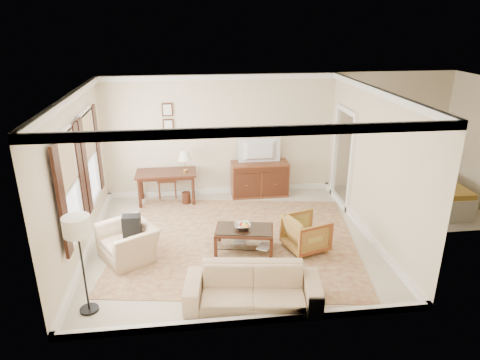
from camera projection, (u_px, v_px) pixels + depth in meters
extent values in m
cube|color=beige|center=(232.00, 240.00, 8.40)|extent=(5.50, 5.00, 0.01)
cube|color=white|center=(231.00, 92.00, 7.37)|extent=(5.50, 5.00, 0.01)
cube|color=beige|center=(220.00, 136.00, 10.20)|extent=(5.50, 0.01, 2.90)
cube|color=beige|center=(251.00, 235.00, 5.57)|extent=(5.50, 0.01, 2.90)
cube|color=beige|center=(77.00, 178.00, 7.57)|extent=(0.01, 5.00, 2.90)
cube|color=beige|center=(374.00, 165.00, 8.20)|extent=(0.01, 5.00, 2.90)
cube|color=beige|center=(408.00, 205.00, 9.96)|extent=(3.00, 2.70, 0.01)
cube|color=beige|center=(480.00, 143.00, 9.61)|extent=(0.01, 2.70, 2.90)
cube|color=brown|center=(237.00, 240.00, 8.39)|extent=(5.08, 4.55, 0.01)
cube|color=#3E1C11|center=(166.00, 173.00, 9.90)|extent=(1.38, 0.69, 0.05)
cylinder|color=#3E1C11|center=(140.00, 194.00, 9.72)|extent=(0.07, 0.07, 0.70)
cylinder|color=#3E1C11|center=(193.00, 191.00, 9.86)|extent=(0.07, 0.07, 0.70)
cylinder|color=#3E1C11|center=(142.00, 185.00, 10.21)|extent=(0.07, 0.07, 0.70)
cylinder|color=#3E1C11|center=(193.00, 183.00, 10.35)|extent=(0.07, 0.07, 0.70)
cube|color=brown|center=(259.00, 179.00, 10.40)|extent=(1.37, 0.53, 0.84)
imported|color=black|center=(260.00, 143.00, 10.06)|extent=(0.96, 0.55, 0.13)
cube|color=#3E1C11|center=(244.00, 230.00, 7.92)|extent=(1.17, 0.82, 0.04)
cube|color=silver|center=(244.00, 229.00, 7.91)|extent=(1.10, 0.75, 0.01)
cube|color=silver|center=(244.00, 243.00, 8.01)|extent=(1.07, 0.72, 0.02)
cube|color=#3E1C11|center=(216.00, 247.00, 7.76)|extent=(0.07, 0.07, 0.41)
cube|color=#3E1C11|center=(271.00, 249.00, 7.70)|extent=(0.07, 0.07, 0.41)
cube|color=#3E1C11|center=(219.00, 232.00, 8.29)|extent=(0.07, 0.07, 0.41)
cube|color=#3E1C11|center=(271.00, 234.00, 8.22)|extent=(0.07, 0.07, 0.41)
imported|color=silver|center=(242.00, 225.00, 7.91)|extent=(0.42, 0.42, 0.10)
imported|color=brown|center=(235.00, 239.00, 8.08)|extent=(0.28, 0.11, 0.38)
imported|color=brown|center=(259.00, 245.00, 7.88)|extent=(0.25, 0.17, 0.38)
imported|color=brown|center=(306.00, 232.00, 7.96)|extent=(0.85, 0.88, 0.73)
imported|color=tan|center=(128.00, 237.00, 7.65)|extent=(1.06, 1.17, 0.86)
cube|color=black|center=(132.00, 223.00, 7.61)|extent=(0.37, 0.39, 0.40)
imported|color=tan|center=(253.00, 282.00, 6.40)|extent=(2.10, 0.87, 0.80)
cylinder|color=black|center=(89.00, 309.00, 6.39)|extent=(0.28, 0.28, 0.04)
cylinder|color=black|center=(84.00, 272.00, 6.16)|extent=(0.03, 0.03, 1.31)
cylinder|color=silver|center=(77.00, 226.00, 5.90)|extent=(0.38, 0.38, 0.28)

